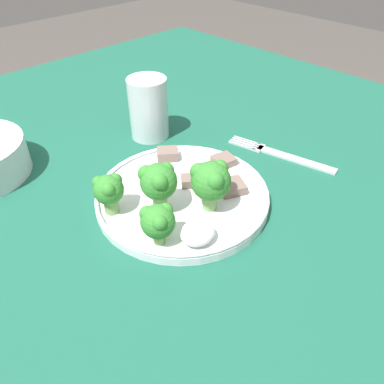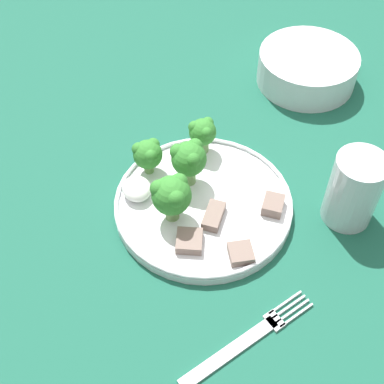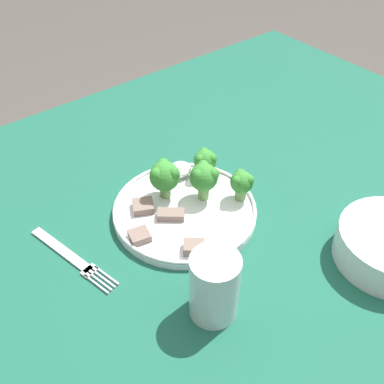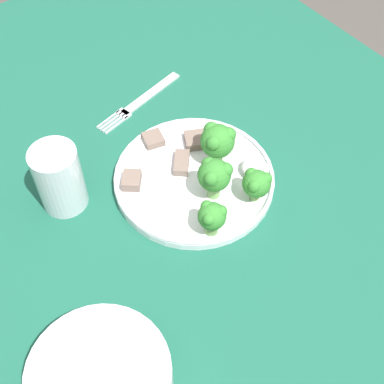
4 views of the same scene
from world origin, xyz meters
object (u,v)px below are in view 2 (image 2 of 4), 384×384
Objects in this scene: cream_bowl at (307,69)px; drinking_glass at (353,193)px; dinner_plate at (203,204)px; fork at (246,340)px.

drinking_glass reaches higher than cream_bowl.
cream_bowl is (-0.18, 0.27, 0.02)m from dinner_plate.
drinking_glass is (0.27, -0.10, 0.02)m from cream_bowl.
drinking_glass is at bearing 63.83° from dinner_plate.
fork is 0.48m from cream_bowl.
fork is (0.20, -0.03, -0.01)m from dinner_plate.
fork is at bearing -9.30° from dinner_plate.
fork is 0.24m from drinking_glass.
cream_bowl reaches higher than dinner_plate.
dinner_plate is at bearing 170.70° from fork.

